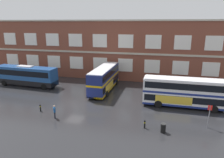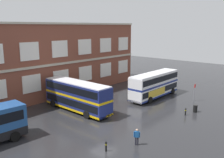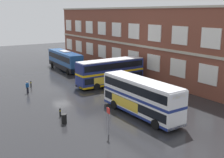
% 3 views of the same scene
% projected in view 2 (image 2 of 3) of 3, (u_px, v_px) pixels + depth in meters
% --- Properties ---
extents(ground_plane, '(120.00, 120.00, 0.00)m').
position_uv_depth(ground_plane, '(91.00, 126.00, 29.20)').
color(ground_plane, '#232326').
extents(brick_terminal_building, '(52.47, 8.19, 12.04)m').
position_uv_depth(brick_terminal_building, '(0.00, 65.00, 36.21)').
color(brick_terminal_building, brown).
rests_on(brick_terminal_building, ground).
extents(double_decker_near, '(2.88, 11.00, 4.07)m').
position_uv_depth(double_decker_near, '(77.00, 96.00, 34.03)').
color(double_decker_near, navy).
rests_on(double_decker_near, ground).
extents(double_decker_middle, '(11.01, 2.91, 4.07)m').
position_uv_depth(double_decker_middle, '(155.00, 85.00, 40.46)').
color(double_decker_middle, silver).
rests_on(double_decker_middle, ground).
extents(waiting_passenger, '(0.45, 0.58, 1.70)m').
position_uv_depth(waiting_passenger, '(137.00, 136.00, 24.24)').
color(waiting_passenger, black).
rests_on(waiting_passenger, ground).
extents(bus_stand_flag, '(0.44, 0.10, 2.70)m').
position_uv_depth(bus_stand_flag, '(195.00, 91.00, 38.54)').
color(bus_stand_flag, slate).
rests_on(bus_stand_flag, ground).
extents(station_litter_bin, '(0.60, 0.60, 1.03)m').
position_uv_depth(station_litter_bin, '(195.00, 108.00, 33.72)').
color(station_litter_bin, black).
rests_on(station_litter_bin, ground).
extents(safety_bollard_west, '(0.19, 0.19, 0.95)m').
position_uv_depth(safety_bollard_west, '(106.00, 146.00, 23.12)').
color(safety_bollard_west, black).
rests_on(safety_bollard_west, ground).
extents(safety_bollard_east, '(0.19, 0.19, 0.95)m').
position_uv_depth(safety_bollard_east, '(186.00, 112.00, 32.53)').
color(safety_bollard_east, black).
rests_on(safety_bollard_east, ground).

